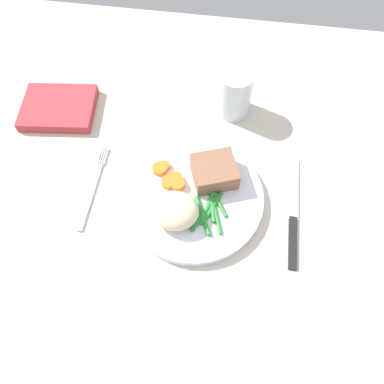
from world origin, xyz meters
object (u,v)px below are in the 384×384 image
at_px(napkin, 59,108).
at_px(water_glass, 234,95).
at_px(dinner_plate, 192,197).
at_px(knife, 293,213).
at_px(meat_portion, 214,173).
at_px(fork, 93,187).

bearing_deg(napkin, water_glass, 8.97).
xyz_separation_m(dinner_plate, knife, (0.17, -0.00, -0.01)).
bearing_deg(knife, napkin, 162.43).
relative_size(dinner_plate, knife, 1.15).
height_order(dinner_plate, knife, dinner_plate).
bearing_deg(knife, dinner_plate, -179.16).
relative_size(knife, napkin, 1.49).
bearing_deg(water_glass, knife, -60.37).
relative_size(dinner_plate, napkin, 1.72).
distance_m(meat_portion, napkin, 0.34).
bearing_deg(water_glass, meat_portion, -95.77).
distance_m(water_glass, napkin, 0.34).
bearing_deg(dinner_plate, water_glass, 76.79).
height_order(dinner_plate, fork, dinner_plate).
distance_m(knife, napkin, 0.48).
bearing_deg(meat_portion, dinner_plate, -130.60).
relative_size(meat_portion, water_glass, 0.78).
distance_m(meat_portion, fork, 0.21).
bearing_deg(dinner_plate, fork, -179.15).
bearing_deg(water_glass, napkin, -171.03).
height_order(dinner_plate, water_glass, water_glass).
bearing_deg(napkin, fork, -55.00).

